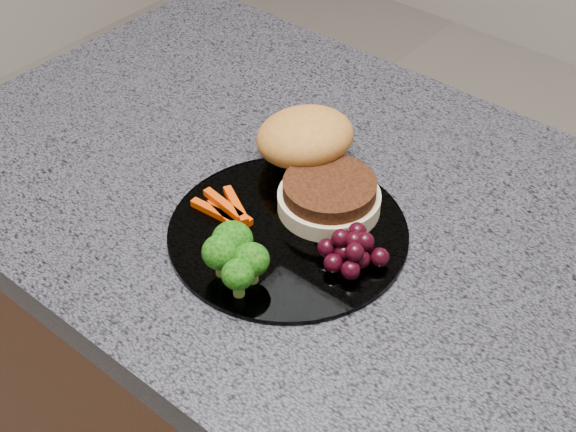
# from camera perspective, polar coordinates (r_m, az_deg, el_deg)

# --- Properties ---
(countertop) EXTENTS (1.20, 0.60, 0.04)m
(countertop) POSITION_cam_1_polar(r_m,az_deg,el_deg) (0.88, 8.29, -3.04)
(countertop) COLOR #504F5A
(countertop) RESTS_ON island_cabinet
(plate) EXTENTS (0.26, 0.26, 0.01)m
(plate) POSITION_cam_1_polar(r_m,az_deg,el_deg) (0.86, 0.00, -1.14)
(plate) COLOR white
(plate) RESTS_ON countertop
(burger) EXTENTS (0.21, 0.19, 0.06)m
(burger) POSITION_cam_1_polar(r_m,az_deg,el_deg) (0.91, 1.80, 3.98)
(burger) COLOR beige
(burger) RESTS_ON plate
(carrot_sticks) EXTENTS (0.08, 0.05, 0.02)m
(carrot_sticks) POSITION_cam_1_polar(r_m,az_deg,el_deg) (0.88, -4.43, 0.45)
(carrot_sticks) COLOR #D63C03
(carrot_sticks) RESTS_ON plate
(broccoli) EXTENTS (0.07, 0.07, 0.05)m
(broccoli) POSITION_cam_1_polar(r_m,az_deg,el_deg) (0.80, -3.82, -2.72)
(broccoli) COLOR olive
(broccoli) RESTS_ON plate
(grape_bunch) EXTENTS (0.07, 0.06, 0.03)m
(grape_bunch) POSITION_cam_1_polar(r_m,az_deg,el_deg) (0.82, 4.50, -2.28)
(grape_bunch) COLOR black
(grape_bunch) RESTS_ON plate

